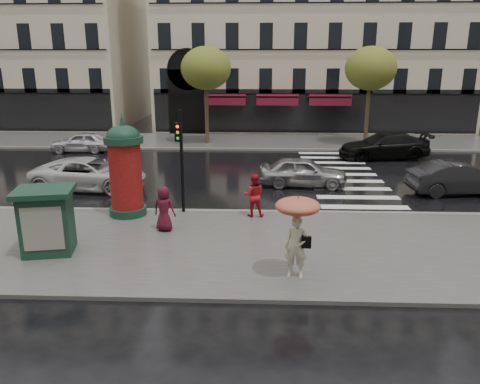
{
  "coord_description": "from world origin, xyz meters",
  "views": [
    {
      "loc": [
        1.6,
        -14.44,
        5.94
      ],
      "look_at": [
        0.96,
        1.5,
        1.32
      ],
      "focal_mm": 35.0,
      "sensor_mm": 36.0,
      "label": 1
    }
  ],
  "objects_px": {
    "man_burgundy": "(164,209)",
    "woman_red": "(254,195)",
    "car_black": "(384,146)",
    "woman_umbrella": "(297,224)",
    "car_darkgrey": "(459,178)",
    "car_white": "(89,174)",
    "car_silver": "(303,172)",
    "traffic_light": "(181,152)",
    "newsstand": "(47,220)",
    "morris_column": "(125,167)",
    "car_far_silver": "(81,142)"
  },
  "relations": [
    {
      "from": "man_burgundy",
      "to": "traffic_light",
      "type": "distance_m",
      "value": 2.57
    },
    {
      "from": "woman_red",
      "to": "car_silver",
      "type": "height_order",
      "value": "woman_red"
    },
    {
      "from": "traffic_light",
      "to": "car_black",
      "type": "xyz_separation_m",
      "value": [
        10.48,
        10.98,
        -1.73
      ]
    },
    {
      "from": "car_black",
      "to": "newsstand",
      "type": "bearing_deg",
      "value": -50.93
    },
    {
      "from": "car_darkgrey",
      "to": "car_white",
      "type": "distance_m",
      "value": 16.82
    },
    {
      "from": "woman_umbrella",
      "to": "car_far_silver",
      "type": "relative_size",
      "value": 0.61
    },
    {
      "from": "car_white",
      "to": "car_far_silver",
      "type": "bearing_deg",
      "value": 25.78
    },
    {
      "from": "traffic_light",
      "to": "car_black",
      "type": "height_order",
      "value": "traffic_light"
    },
    {
      "from": "woman_umbrella",
      "to": "car_darkgrey",
      "type": "bearing_deg",
      "value": 48.01
    },
    {
      "from": "woman_red",
      "to": "car_far_silver",
      "type": "xyz_separation_m",
      "value": [
        -11.28,
        12.6,
        -0.29
      ]
    },
    {
      "from": "traffic_light",
      "to": "car_silver",
      "type": "bearing_deg",
      "value": 41.66
    },
    {
      "from": "woman_umbrella",
      "to": "car_darkgrey",
      "type": "relative_size",
      "value": 0.52
    },
    {
      "from": "morris_column",
      "to": "car_darkgrey",
      "type": "distance_m",
      "value": 14.52
    },
    {
      "from": "car_darkgrey",
      "to": "car_far_silver",
      "type": "xyz_separation_m",
      "value": [
        -20.44,
        8.84,
        -0.08
      ]
    },
    {
      "from": "car_darkgrey",
      "to": "car_white",
      "type": "height_order",
      "value": "car_darkgrey"
    },
    {
      "from": "car_silver",
      "to": "car_white",
      "type": "bearing_deg",
      "value": 99.46
    },
    {
      "from": "car_white",
      "to": "car_black",
      "type": "relative_size",
      "value": 0.97
    },
    {
      "from": "man_burgundy",
      "to": "woman_red",
      "type": "bearing_deg",
      "value": -138.89
    },
    {
      "from": "newsstand",
      "to": "car_far_silver",
      "type": "relative_size",
      "value": 0.53
    },
    {
      "from": "traffic_light",
      "to": "car_black",
      "type": "distance_m",
      "value": 15.28
    },
    {
      "from": "morris_column",
      "to": "car_black",
      "type": "relative_size",
      "value": 0.72
    },
    {
      "from": "man_burgundy",
      "to": "car_white",
      "type": "distance_m",
      "value": 7.2
    },
    {
      "from": "car_white",
      "to": "car_silver",
      "type": "bearing_deg",
      "value": -81.45
    },
    {
      "from": "woman_umbrella",
      "to": "car_darkgrey",
      "type": "distance_m",
      "value": 11.9
    },
    {
      "from": "car_silver",
      "to": "car_white",
      "type": "relative_size",
      "value": 0.79
    },
    {
      "from": "man_burgundy",
      "to": "car_white",
      "type": "height_order",
      "value": "man_burgundy"
    },
    {
      "from": "car_darkgrey",
      "to": "car_black",
      "type": "relative_size",
      "value": 0.83
    },
    {
      "from": "woman_red",
      "to": "car_silver",
      "type": "xyz_separation_m",
      "value": [
        2.3,
        4.82,
        -0.24
      ]
    },
    {
      "from": "woman_umbrella",
      "to": "car_white",
      "type": "xyz_separation_m",
      "value": [
        -8.88,
        8.95,
        -0.93
      ]
    },
    {
      "from": "car_darkgrey",
      "to": "car_black",
      "type": "distance_m",
      "value": 7.68
    },
    {
      "from": "woman_umbrella",
      "to": "woman_red",
      "type": "distance_m",
      "value": 5.25
    },
    {
      "from": "car_far_silver",
      "to": "car_darkgrey",
      "type": "bearing_deg",
      "value": 64.08
    },
    {
      "from": "traffic_light",
      "to": "car_black",
      "type": "relative_size",
      "value": 0.73
    },
    {
      "from": "woman_umbrella",
      "to": "morris_column",
      "type": "relative_size",
      "value": 0.6
    },
    {
      "from": "traffic_light",
      "to": "woman_umbrella",
      "type": "bearing_deg",
      "value": -53.57
    },
    {
      "from": "woman_red",
      "to": "car_darkgrey",
      "type": "distance_m",
      "value": 9.9
    },
    {
      "from": "woman_umbrella",
      "to": "traffic_light",
      "type": "relative_size",
      "value": 0.59
    },
    {
      "from": "woman_umbrella",
      "to": "man_burgundy",
      "type": "relative_size",
      "value": 1.47
    },
    {
      "from": "traffic_light",
      "to": "newsstand",
      "type": "bearing_deg",
      "value": -131.18
    },
    {
      "from": "woman_umbrella",
      "to": "man_burgundy",
      "type": "height_order",
      "value": "woman_umbrella"
    },
    {
      "from": "car_silver",
      "to": "car_darkgrey",
      "type": "xyz_separation_m",
      "value": [
        6.86,
        -1.06,
        0.03
      ]
    },
    {
      "from": "newsstand",
      "to": "car_black",
      "type": "xyz_separation_m",
      "value": [
        13.97,
        14.98,
        -0.39
      ]
    },
    {
      "from": "woman_umbrella",
      "to": "morris_column",
      "type": "xyz_separation_m",
      "value": [
        -6.03,
        5.06,
        0.32
      ]
    },
    {
      "from": "woman_red",
      "to": "morris_column",
      "type": "relative_size",
      "value": 0.43
    },
    {
      "from": "car_black",
      "to": "woman_umbrella",
      "type": "bearing_deg",
      "value": -29.59
    },
    {
      "from": "man_burgundy",
      "to": "morris_column",
      "type": "relative_size",
      "value": 0.41
    },
    {
      "from": "car_white",
      "to": "car_far_silver",
      "type": "relative_size",
      "value": 1.37
    },
    {
      "from": "woman_umbrella",
      "to": "man_burgundy",
      "type": "distance_m",
      "value": 5.52
    },
    {
      "from": "newsstand",
      "to": "car_black",
      "type": "bearing_deg",
      "value": 46.99
    },
    {
      "from": "morris_column",
      "to": "car_silver",
      "type": "bearing_deg",
      "value": 34.15
    }
  ]
}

